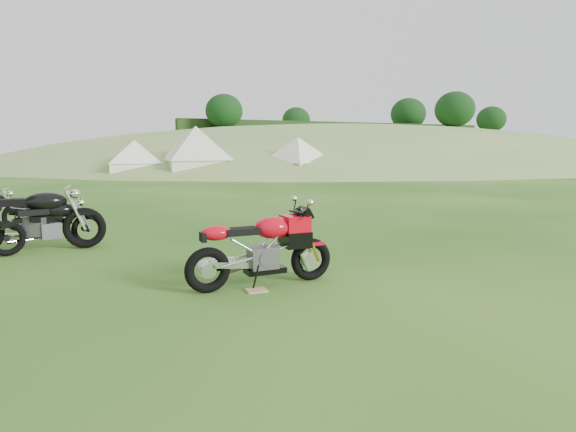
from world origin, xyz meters
name	(u,v)px	position (x,y,z in m)	size (l,w,h in m)	color
ground	(326,268)	(0.00, 0.00, 0.00)	(120.00, 120.00, 0.00)	#154A0F
hillside	(344,162)	(24.00, 40.00, 0.00)	(80.00, 64.00, 8.00)	#70954B
hedgerow	(344,162)	(24.00, 40.00, 0.00)	(36.00, 1.20, 8.60)	black
sport_motorcycle	(261,243)	(-1.09, -0.42, 0.52)	(1.73, 0.43, 1.04)	red
plywood_board	(256,290)	(-1.22, -0.59, 0.01)	(0.23, 0.18, 0.02)	tan
vintage_moto_b	(33,217)	(-3.67, 2.85, 0.54)	(2.07, 0.48, 1.09)	black
vintage_moto_d	(49,223)	(-3.46, 2.79, 0.44)	(1.68, 0.39, 0.88)	black
tent_left	(135,157)	(0.08, 21.79, 1.12)	(2.58, 2.58, 2.24)	white
tent_mid	(196,152)	(3.14, 20.47, 1.36)	(3.13, 3.13, 2.72)	silver
tent_right	(298,156)	(8.16, 18.17, 1.17)	(2.70, 2.70, 2.34)	white
caravan	(319,158)	(11.02, 21.15, 0.94)	(4.03, 1.80, 1.88)	silver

